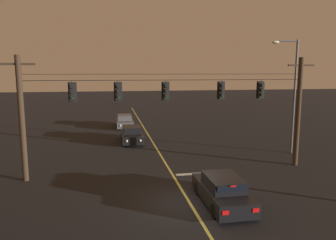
# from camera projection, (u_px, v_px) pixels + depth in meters

# --- Properties ---
(ground_plane) EXTENTS (180.00, 180.00, 0.00)m
(ground_plane) POSITION_uv_depth(u_px,v_px,m) (189.00, 202.00, 14.98)
(ground_plane) COLOR black
(lane_centre_stripe) EXTENTS (0.14, 60.00, 0.01)m
(lane_centre_stripe) POSITION_uv_depth(u_px,v_px,m) (157.00, 149.00, 25.33)
(lane_centre_stripe) COLOR #D1C64C
(lane_centre_stripe) RESTS_ON ground
(stop_bar_paint) EXTENTS (3.40, 0.36, 0.01)m
(stop_bar_paint) POSITION_uv_depth(u_px,v_px,m) (203.00, 173.00, 19.26)
(stop_bar_paint) COLOR silver
(stop_bar_paint) RESTS_ON ground
(signal_span_assembly) EXTENTS (18.76, 0.32, 7.09)m
(signal_span_assembly) POSITION_uv_depth(u_px,v_px,m) (171.00, 113.00, 18.94)
(signal_span_assembly) COLOR #38281C
(signal_span_assembly) RESTS_ON ground
(traffic_light_leftmost) EXTENTS (0.48, 0.41, 1.22)m
(traffic_light_leftmost) POSITION_uv_depth(u_px,v_px,m) (72.00, 92.00, 17.70)
(traffic_light_leftmost) COLOR black
(traffic_light_left_inner) EXTENTS (0.48, 0.41, 1.22)m
(traffic_light_left_inner) POSITION_uv_depth(u_px,v_px,m) (118.00, 92.00, 18.16)
(traffic_light_left_inner) COLOR black
(traffic_light_centre) EXTENTS (0.48, 0.41, 1.22)m
(traffic_light_centre) POSITION_uv_depth(u_px,v_px,m) (166.00, 91.00, 18.66)
(traffic_light_centre) COLOR black
(traffic_light_right_inner) EXTENTS (0.48, 0.41, 1.22)m
(traffic_light_right_inner) POSITION_uv_depth(u_px,v_px,m) (222.00, 90.00, 19.29)
(traffic_light_right_inner) COLOR black
(traffic_light_rightmost) EXTENTS (0.48, 0.41, 1.22)m
(traffic_light_rightmost) POSITION_uv_depth(u_px,v_px,m) (261.00, 90.00, 19.75)
(traffic_light_rightmost) COLOR black
(car_waiting_near_lane) EXTENTS (1.80, 4.33, 1.39)m
(car_waiting_near_lane) POSITION_uv_depth(u_px,v_px,m) (222.00, 191.00, 14.67)
(car_waiting_near_lane) COLOR black
(car_waiting_near_lane) RESTS_ON ground
(car_oncoming_lead) EXTENTS (1.80, 4.42, 1.39)m
(car_oncoming_lead) POSITION_uv_depth(u_px,v_px,m) (132.00, 135.00, 27.86)
(car_oncoming_lead) COLOR black
(car_oncoming_lead) RESTS_ON ground
(car_oncoming_trailing) EXTENTS (1.80, 4.42, 1.39)m
(car_oncoming_trailing) POSITION_uv_depth(u_px,v_px,m) (125.00, 121.00, 35.30)
(car_oncoming_trailing) COLOR #4C4C51
(car_oncoming_trailing) RESTS_ON ground
(street_lamp_corner) EXTENTS (2.11, 0.30, 8.51)m
(street_lamp_corner) POSITION_uv_depth(u_px,v_px,m) (291.00, 87.00, 23.34)
(street_lamp_corner) COLOR #4C4F54
(street_lamp_corner) RESTS_ON ground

